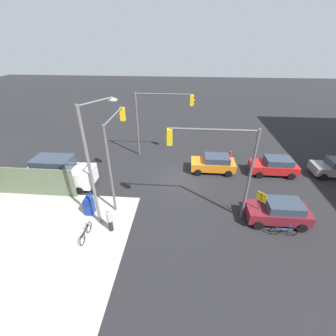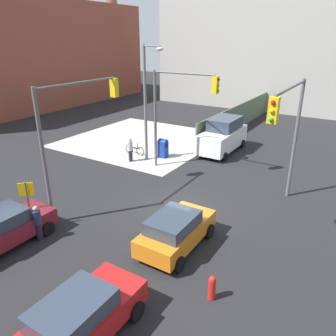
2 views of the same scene
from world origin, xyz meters
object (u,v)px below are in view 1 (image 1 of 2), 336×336
(traffic_signal_nw_corner, at_px, (219,157))
(fire_hydrant, at_px, (230,155))
(street_lamp_corner, at_px, (93,159))
(hatchback_maroon, at_px, (279,211))
(traffic_signal_ne_corner, at_px, (115,143))
(bicycle_leaning_on_fence, at_px, (86,233))
(traffic_signal_se_corner, at_px, (159,112))
(coupe_orange, at_px, (214,163))
(van_white_delivery, at_px, (60,172))
(pedestrian_waiting, at_px, (260,202))
(bicycle_at_crosswalk, at_px, (284,231))
(sedan_red, at_px, (274,166))
(mailbox_blue, at_px, (89,205))
(pedestrian_crossing, at_px, (110,220))

(traffic_signal_nw_corner, bearing_deg, fire_hydrant, -106.42)
(street_lamp_corner, bearing_deg, hatchback_maroon, -176.22)
(traffic_signal_ne_corner, bearing_deg, traffic_signal_nw_corner, 166.15)
(fire_hydrant, height_order, bicycle_leaning_on_fence, bicycle_leaning_on_fence)
(traffic_signal_se_corner, bearing_deg, street_lamp_corner, 74.96)
(street_lamp_corner, bearing_deg, traffic_signal_ne_corner, -100.78)
(coupe_orange, distance_m, bicycle_leaning_on_fence, 12.39)
(bicycle_leaning_on_fence, bearing_deg, van_white_delivery, -51.76)
(fire_hydrant, xyz_separation_m, hatchback_maroon, (-1.80, 8.90, 0.36))
(hatchback_maroon, height_order, pedestrian_waiting, pedestrian_waiting)
(fire_hydrant, height_order, pedestrian_waiting, pedestrian_waiting)
(hatchback_maroon, height_order, bicycle_at_crosswalk, hatchback_maroon)
(traffic_signal_ne_corner, xyz_separation_m, pedestrian_waiting, (-10.30, 1.01, -3.71))
(traffic_signal_ne_corner, relative_size, bicycle_at_crosswalk, 3.71)
(sedan_red, bearing_deg, bicycle_leaning_on_fence, 32.02)
(traffic_signal_se_corner, relative_size, pedestrian_waiting, 3.88)
(mailbox_blue, distance_m, pedestrian_waiting, 12.06)
(mailbox_blue, distance_m, hatchback_maroon, 13.01)
(sedan_red, bearing_deg, street_lamp_corner, 27.74)
(traffic_signal_nw_corner, bearing_deg, traffic_signal_se_corner, -62.10)
(street_lamp_corner, xyz_separation_m, fire_hydrant, (-10.01, -9.68, -4.22))
(coupe_orange, relative_size, bicycle_leaning_on_fence, 2.29)
(fire_hydrant, bearing_deg, traffic_signal_nw_corner, 73.58)
(hatchback_maroon, bearing_deg, traffic_signal_nw_corner, -2.65)
(coupe_orange, height_order, bicycle_leaning_on_fence, coupe_orange)
(traffic_signal_ne_corner, bearing_deg, bicycle_leaning_on_fence, 75.98)
(traffic_signal_nw_corner, distance_m, pedestrian_waiting, 5.09)
(traffic_signal_nw_corner, xyz_separation_m, coupe_orange, (-0.64, -6.13, -3.79))
(street_lamp_corner, bearing_deg, sedan_red, -152.26)
(traffic_signal_ne_corner, bearing_deg, sedan_red, -161.22)
(van_white_delivery, height_order, pedestrian_waiting, van_white_delivery)
(pedestrian_waiting, bearing_deg, traffic_signal_nw_corner, -66.53)
(sedan_red, distance_m, pedestrian_crossing, 15.11)
(street_lamp_corner, distance_m, fire_hydrant, 14.55)
(traffic_signal_ne_corner, relative_size, hatchback_maroon, 1.62)
(traffic_signal_ne_corner, bearing_deg, pedestrian_crossing, 94.62)
(fire_hydrant, distance_m, sedan_red, 4.38)
(traffic_signal_nw_corner, bearing_deg, bicycle_leaning_on_fence, 18.55)
(traffic_signal_se_corner, height_order, hatchback_maroon, traffic_signal_se_corner)
(pedestrian_waiting, xyz_separation_m, bicycle_at_crosswalk, (-1.00, 2.20, -0.52))
(street_lamp_corner, height_order, fire_hydrant, street_lamp_corner)
(traffic_signal_nw_corner, height_order, van_white_delivery, traffic_signal_nw_corner)
(pedestrian_crossing, bearing_deg, street_lamp_corner, 132.78)
(mailbox_blue, relative_size, sedan_red, 0.35)
(hatchback_maroon, bearing_deg, mailbox_blue, 1.31)
(sedan_red, bearing_deg, coupe_orange, 0.13)
(hatchback_maroon, xyz_separation_m, pedestrian_waiting, (1.00, -0.90, 0.03))
(mailbox_blue, xyz_separation_m, pedestrian_crossing, (-2.00, 1.50, 0.14))
(traffic_signal_ne_corner, relative_size, bicycle_leaning_on_fence, 3.71)
(traffic_signal_nw_corner, relative_size, traffic_signal_ne_corner, 1.00)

